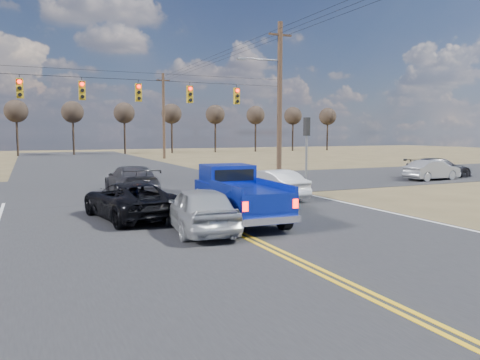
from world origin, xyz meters
name	(u,v)px	position (x,y,z in m)	size (l,w,h in m)	color
ground	(319,273)	(0.00, 0.00, 0.00)	(160.00, 160.00, 0.00)	brown
road_main	(183,207)	(0.00, 10.00, 0.00)	(14.00, 120.00, 0.02)	#28282B
road_cross	(140,187)	(0.00, 18.00, 0.00)	(120.00, 12.00, 0.02)	#28282B
signal_gantry	(148,97)	(0.50, 17.79, 5.06)	(19.60, 4.83, 10.00)	#473323
utility_poles	(142,92)	(0.00, 17.00, 5.23)	(19.60, 58.32, 10.00)	#473323
treeline	(112,97)	(0.00, 26.96, 5.70)	(87.00, 117.80, 7.40)	#33261C
pickup_truck	(238,195)	(0.81, 6.18, 0.93)	(2.26, 5.18, 1.91)	black
silver_suv	(199,209)	(-1.00, 5.09, 0.72)	(1.71, 4.24, 1.45)	#A2A6AA
black_suv	(129,200)	(-2.52, 8.25, 0.67)	(2.22, 4.80, 1.34)	black
white_car_queue	(270,184)	(4.40, 10.59, 0.68)	(1.45, 4.16, 1.37)	#BBBBBB
dgrey_car_queue	(132,180)	(-1.16, 14.66, 0.73)	(2.05, 5.05, 1.46)	#37373D
cross_car_east_near	(432,170)	(18.04, 13.93, 0.65)	(3.95, 1.38, 1.30)	gray
cross_car_east_far	(439,168)	(19.98, 15.17, 0.67)	(4.61, 1.87, 1.34)	#35343A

